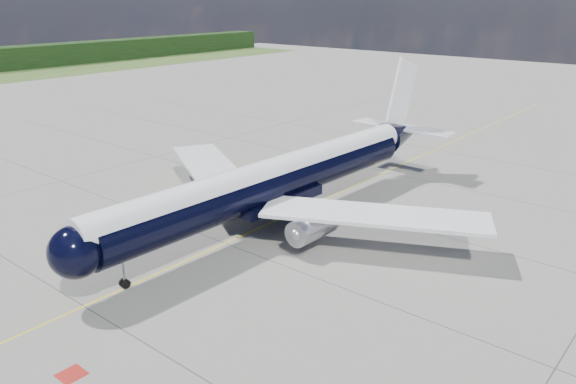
{
  "coord_description": "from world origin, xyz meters",
  "views": [
    {
      "loc": [
        36.02,
        -23.94,
        22.46
      ],
      "look_at": [
        2.42,
        16.55,
        4.0
      ],
      "focal_mm": 35.0,
      "sensor_mm": 36.0,
      "label": 1
    }
  ],
  "objects": [
    {
      "name": "taxiway_centerline",
      "position": [
        0.0,
        25.0,
        0.0
      ],
      "size": [
        0.16,
        160.0,
        0.01
      ],
      "primitive_type": "cube",
      "color": "yellow",
      "rests_on": "ground"
    },
    {
      "name": "main_airliner",
      "position": [
        0.48,
        17.93,
        4.72
      ],
      "size": [
        43.22,
        52.56,
        15.2
      ],
      "rotation": [
        0.0,
        0.0,
        -0.03
      ],
      "color": "black",
      "rests_on": "ground"
    },
    {
      "name": "ground",
      "position": [
        0.0,
        30.0,
        0.0
      ],
      "size": [
        320.0,
        320.0,
        0.0
      ],
      "primitive_type": "plane",
      "color": "gray",
      "rests_on": "ground"
    },
    {
      "name": "red_marking",
      "position": [
        6.8,
        -10.0,
        0.0
      ],
      "size": [
        1.6,
        1.6,
        0.01
      ],
      "primitive_type": "cube",
      "color": "maroon",
      "rests_on": "ground"
    }
  ]
}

